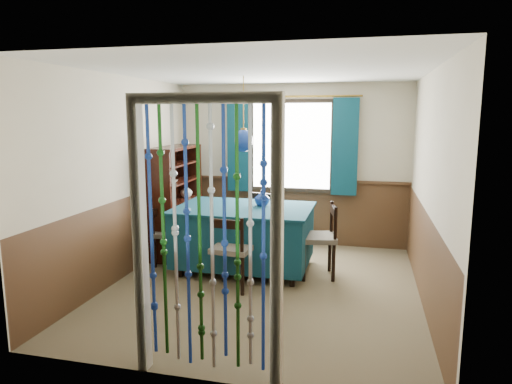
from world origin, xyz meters
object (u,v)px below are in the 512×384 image
(chair_left, at_px, (167,233))
(bowl_shelf, at_px, (172,182))
(pendant_lamp, at_px, (244,140))
(chair_near, at_px, (232,250))
(chair_far, at_px, (256,221))
(chair_right, at_px, (320,238))
(dining_table, at_px, (244,234))
(vase_table, at_px, (262,198))
(sideboard, at_px, (176,215))
(vase_sideboard, at_px, (186,190))

(chair_left, distance_m, bowl_shelf, 0.74)
(pendant_lamp, bearing_deg, chair_near, -86.67)
(chair_near, relative_size, chair_far, 0.99)
(chair_right, xyz_separation_m, bowl_shelf, (-2.12, 0.29, 0.60))
(dining_table, relative_size, chair_right, 1.87)
(chair_far, bearing_deg, chair_right, 155.61)
(dining_table, height_order, chair_left, dining_table)
(chair_right, xyz_separation_m, pendant_lamp, (-1.00, 0.01, 1.21))
(chair_right, xyz_separation_m, vase_table, (-0.79, 0.17, 0.45))
(pendant_lamp, bearing_deg, chair_right, -0.80)
(chair_left, bearing_deg, sideboard, -175.19)
(sideboard, height_order, vase_sideboard, sideboard)
(chair_near, bearing_deg, vase_table, 83.43)
(chair_near, xyz_separation_m, pendant_lamp, (-0.04, 0.70, 1.23))
(chair_left, distance_m, pendant_lamp, 1.67)
(chair_near, xyz_separation_m, sideboard, (-1.23, 1.22, 0.08))
(dining_table, distance_m, pendant_lamp, 1.22)
(chair_near, relative_size, vase_table, 4.66)
(chair_far, bearing_deg, sideboard, 25.41)
(chair_near, distance_m, chair_far, 1.47)
(chair_near, relative_size, bowl_shelf, 4.86)
(pendant_lamp, distance_m, vase_table, 0.81)
(dining_table, relative_size, bowl_shelf, 9.45)
(chair_near, distance_m, chair_right, 1.17)
(dining_table, relative_size, vase_table, 9.06)
(chair_near, bearing_deg, dining_table, 97.80)
(chair_left, bearing_deg, vase_table, 91.79)
(vase_sideboard, bearing_deg, bowl_shelf, -90.00)
(chair_near, distance_m, bowl_shelf, 1.64)
(chair_right, bearing_deg, vase_sideboard, 57.43)
(chair_far, bearing_deg, vase_table, 123.69)
(chair_near, bearing_deg, chair_right, 40.04)
(pendant_lamp, distance_m, vase_sideboard, 1.61)
(vase_sideboard, bearing_deg, chair_far, -1.69)
(vase_sideboard, bearing_deg, sideboard, -101.93)
(pendant_lamp, height_order, vase_table, pendant_lamp)
(chair_far, distance_m, chair_left, 1.33)
(chair_near, relative_size, chair_right, 0.96)
(chair_far, xyz_separation_m, vase_table, (0.23, -0.62, 0.46))
(chair_left, relative_size, vase_sideboard, 3.91)
(chair_far, distance_m, pendant_lamp, 1.45)
(chair_far, relative_size, chair_right, 0.97)
(chair_far, distance_m, sideboard, 1.19)
(chair_left, height_order, chair_right, chair_right)
(chair_far, bearing_deg, vase_sideboard, 11.58)
(chair_far, height_order, pendant_lamp, pendant_lamp)
(pendant_lamp, relative_size, vase_sideboard, 4.57)
(chair_near, bearing_deg, vase_sideboard, 132.35)
(chair_near, bearing_deg, bowl_shelf, 144.61)
(chair_far, height_order, sideboard, sideboard)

